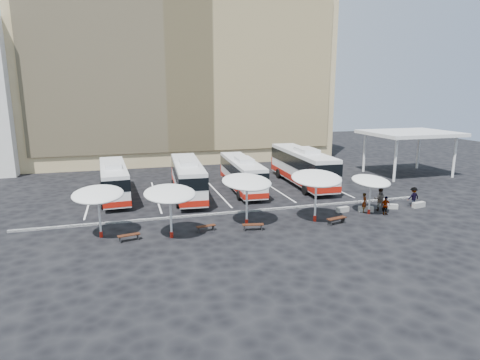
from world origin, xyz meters
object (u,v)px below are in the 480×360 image
object	(u,v)px
sunshade_4	(371,181)
wood_bench_1	(206,227)
wood_bench_2	(253,226)
conc_bench_1	(366,209)
bus_1	(188,177)
passenger_0	(365,203)
bus_0	(114,179)
conc_bench_2	(391,206)
bus_3	(302,165)
bus_2	(242,173)
conc_bench_3	(419,205)
conc_bench_0	(343,209)
sunshade_0	(98,195)
sunshade_1	(170,194)
passenger_3	(413,197)
wood_bench_0	(129,236)
sunshade_3	(316,178)
wood_bench_3	(337,219)
passenger_2	(385,206)
sunshade_2	(247,182)
passenger_1	(380,199)

from	to	relation	value
sunshade_4	wood_bench_1	distance (m)	13.92
wood_bench_2	conc_bench_1	distance (m)	10.65
bus_1	passenger_0	bearing A→B (deg)	-31.02
bus_0	wood_bench_2	world-z (taller)	bus_0
conc_bench_2	bus_3	bearing A→B (deg)	108.68
conc_bench_1	conc_bench_2	world-z (taller)	conc_bench_1
bus_2	conc_bench_3	bearing A→B (deg)	-35.08
wood_bench_2	conc_bench_0	bearing A→B (deg)	14.79
sunshade_0	sunshade_1	distance (m)	4.88
wood_bench_2	conc_bench_1	xyz separation A→B (m)	(10.50, 1.78, -0.14)
wood_bench_2	passenger_3	xyz separation A→B (m)	(15.39, 2.10, 0.49)
bus_2	wood_bench_0	xyz separation A→B (m)	(-11.26, -11.45, -1.44)
bus_1	conc_bench_1	world-z (taller)	bus_1
wood_bench_1	bus_1	bearing A→B (deg)	88.33
conc_bench_0	sunshade_3	bearing A→B (deg)	-154.63
wood_bench_2	wood_bench_3	bearing A→B (deg)	-3.85
conc_bench_0	passenger_2	xyz separation A→B (m)	(2.91, -1.66, 0.56)
wood_bench_3	conc_bench_2	xyz separation A→B (m)	(6.59, 2.39, -0.19)
bus_3	sunshade_3	xyz separation A→B (m)	(-4.28, -11.78, 1.30)
bus_1	conc_bench_0	size ratio (longest dim) A/B	10.53
bus_0	conc_bench_0	size ratio (longest dim) A/B	9.88
bus_1	bus_2	size ratio (longest dim) A/B	1.05
sunshade_3	conc_bench_3	xyz separation A→B (m)	(10.37, 0.95, -3.16)
sunshade_2	wood_bench_1	world-z (taller)	sunshade_2
passenger_0	passenger_1	size ratio (longest dim) A/B	0.84
passenger_1	bus_1	bearing A→B (deg)	-1.06
bus_0	passenger_2	world-z (taller)	bus_0
bus_1	conc_bench_1	xyz separation A→B (m)	(13.50, -9.18, -1.65)
sunshade_1	sunshade_4	world-z (taller)	sunshade_1
bus_0	bus_3	distance (m)	19.29
bus_0	sunshade_0	world-z (taller)	sunshade_0
conc_bench_3	wood_bench_1	bearing A→B (deg)	-177.35
bus_3	sunshade_2	bearing A→B (deg)	-128.22
sunshade_2	wood_bench_1	distance (m)	4.43
passenger_3	wood_bench_2	bearing A→B (deg)	4.36
passenger_3	passenger_1	bearing A→B (deg)	1.33
bus_3	passenger_3	xyz separation A→B (m)	(5.86, -10.37, -1.24)
sunshade_1	conc_bench_2	size ratio (longest dim) A/B	3.82
sunshade_4	passenger_0	distance (m)	2.01
conc_bench_2	conc_bench_0	bearing A→B (deg)	176.05
conc_bench_2	passenger_2	xyz separation A→B (m)	(-1.59, -1.35, 0.57)
sunshade_4	passenger_3	size ratio (longest dim) A/B	2.12
sunshade_4	conc_bench_3	distance (m)	5.81
wood_bench_0	passenger_2	distance (m)	20.16
wood_bench_0	conc_bench_2	size ratio (longest dim) A/B	1.42
sunshade_4	conc_bench_2	world-z (taller)	sunshade_4
sunshade_1	passenger_3	xyz separation A→B (m)	(21.22, 1.94, -2.26)
passenger_2	sunshade_4	bearing A→B (deg)	148.51
bus_2	conc_bench_1	world-z (taller)	bus_2
conc_bench_2	passenger_3	size ratio (longest dim) A/B	0.63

